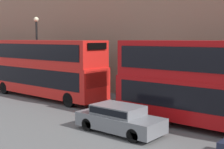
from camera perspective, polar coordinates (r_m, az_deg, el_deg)
name	(u,v)px	position (r m, az deg, el deg)	size (l,w,h in m)	color
bus_leading	(214,81)	(16.39, 18.20, -1.20)	(2.59, 10.62, 4.50)	#B20C0F
bus_second_in_queue	(45,66)	(24.71, -12.19, 1.49)	(2.59, 11.16, 4.47)	red
car_hatchback	(119,118)	(15.48, 1.32, -7.94)	(1.84, 4.41, 1.35)	slate
street_lamp	(37,45)	(28.65, -13.57, 5.24)	(0.44, 0.44, 6.50)	black
pedestrian	(14,76)	(33.61, -17.48, -0.29)	(0.36, 0.36, 1.63)	maroon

